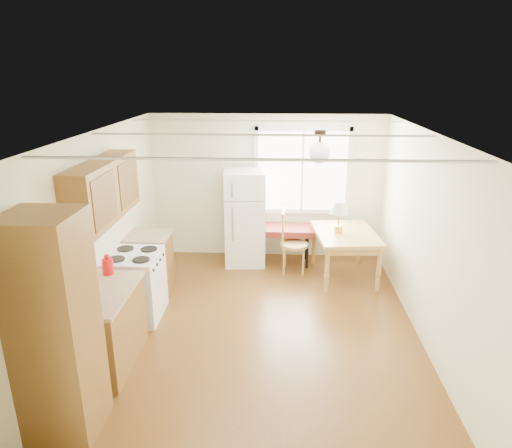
# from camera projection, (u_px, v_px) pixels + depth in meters

# --- Properties ---
(room_shell) EXTENTS (4.60, 5.60, 2.62)m
(room_shell) POSITION_uv_depth(u_px,v_px,m) (261.00, 237.00, 5.55)
(room_shell) COLOR #4C2B0F
(room_shell) RESTS_ON ground
(kitchen_run) EXTENTS (0.65, 3.40, 2.20)m
(kitchen_run) POSITION_uv_depth(u_px,v_px,m) (107.00, 288.00, 5.17)
(kitchen_run) COLOR brown
(kitchen_run) RESTS_ON ground
(window_unit) EXTENTS (1.64, 0.05, 1.51)m
(window_unit) POSITION_uv_depth(u_px,v_px,m) (302.00, 171.00, 7.76)
(window_unit) COLOR white
(window_unit) RESTS_ON room_shell
(pendant_light) EXTENTS (0.26, 0.26, 0.40)m
(pendant_light) POSITION_uv_depth(u_px,v_px,m) (319.00, 151.00, 5.58)
(pendant_light) COLOR black
(pendant_light) RESTS_ON room_shell
(refrigerator) EXTENTS (0.72, 0.73, 1.62)m
(refrigerator) POSITION_uv_depth(u_px,v_px,m) (245.00, 218.00, 7.72)
(refrigerator) COLOR white
(refrigerator) RESTS_ON ground
(bench) EXTENTS (1.42, 0.53, 0.66)m
(bench) POSITION_uv_depth(u_px,v_px,m) (272.00, 231.00, 7.76)
(bench) COLOR maroon
(bench) RESTS_ON ground
(dining_table) EXTENTS (1.04, 1.32, 0.77)m
(dining_table) POSITION_uv_depth(u_px,v_px,m) (345.00, 238.00, 7.19)
(dining_table) COLOR #B18644
(dining_table) RESTS_ON ground
(chair) EXTENTS (0.46, 0.46, 1.04)m
(chair) POSITION_uv_depth(u_px,v_px,m) (288.00, 237.00, 7.44)
(chair) COLOR #B18644
(chair) RESTS_ON ground
(table_lamp) EXTENTS (0.29, 0.29, 0.50)m
(table_lamp) POSITION_uv_depth(u_px,v_px,m) (339.00, 210.00, 7.04)
(table_lamp) COLOR gold
(table_lamp) RESTS_ON dining_table
(coffee_maker) EXTENTS (0.20, 0.24, 0.32)m
(coffee_maker) POSITION_uv_depth(u_px,v_px,m) (86.00, 295.00, 4.62)
(coffee_maker) COLOR black
(coffee_maker) RESTS_ON kitchen_run
(kettle) EXTENTS (0.13, 0.13, 0.25)m
(kettle) POSITION_uv_depth(u_px,v_px,m) (108.00, 266.00, 5.34)
(kettle) COLOR red
(kettle) RESTS_ON kitchen_run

